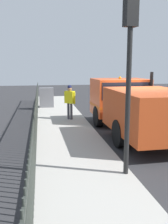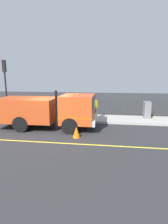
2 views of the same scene
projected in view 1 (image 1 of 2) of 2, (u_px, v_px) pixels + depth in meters
name	position (u px, v px, depth m)	size (l,w,h in m)	color
ground_plane	(139.00, 133.00, 10.55)	(54.42, 54.42, 0.00)	#2B2B2D
sidewalk_slab	(65.00, 135.00, 10.01)	(2.55, 24.74, 0.16)	#A3A099
work_truck	(133.00, 103.00, 10.27)	(2.58, 6.36, 2.52)	#D84C1E
worker_standing	(70.00, 98.00, 12.34)	(0.51, 0.47, 1.70)	yellow
iron_fence	(36.00, 117.00, 9.69)	(0.04, 21.06, 1.33)	#2D332D
traffic_light_near	(130.00, 46.00, 5.67)	(0.33, 0.26, 4.33)	black
utility_cabinet	(46.00, 97.00, 16.10)	(0.90, 0.48, 1.25)	slate
traffic_cone	(150.00, 116.00, 12.60)	(0.41, 0.41, 0.59)	orange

